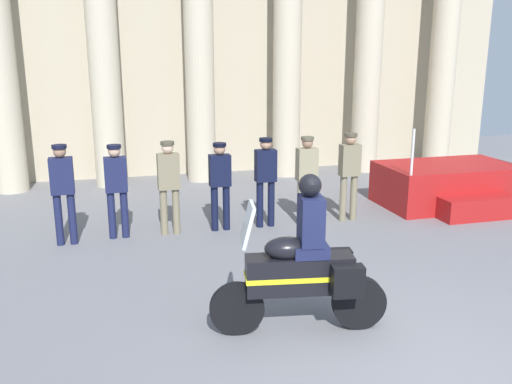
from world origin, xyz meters
The scene contains 11 objects.
ground_plane centered at (0.00, 0.00, 0.00)m, with size 28.00×28.00×0.00m, color slate.
colonnade_backdrop centered at (-0.61, 9.97, 4.02)m, with size 17.61×1.57×7.83m.
reviewing_stand centered at (4.05, 5.65, 0.43)m, with size 2.81×2.16×1.78m.
officer_in_row_0 centered at (-3.67, 5.19, 1.02)m, with size 0.38×0.24×1.72m.
officer_in_row_1 centered at (-2.80, 5.31, 0.98)m, with size 0.38×0.24×1.66m.
officer_in_row_2 centered at (-1.90, 5.28, 1.00)m, with size 0.38×0.24×1.69m.
officer_in_row_3 centered at (-0.98, 5.27, 0.96)m, with size 0.38×0.24×1.63m.
officer_in_row_4 centered at (-0.12, 5.26, 0.99)m, with size 0.38×0.24×1.68m.
officer_in_row_5 centered at (0.66, 5.21, 0.99)m, with size 0.38×0.24×1.68m.
officer_in_row_6 centered at (1.54, 5.22, 1.01)m, with size 0.38×0.24×1.71m.
motorcycle_with_rider centered at (-0.78, 1.30, 0.79)m, with size 2.08×0.76×1.90m.
Camera 1 is at (-2.88, -4.27, 3.21)m, focal length 38.68 mm.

